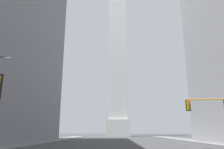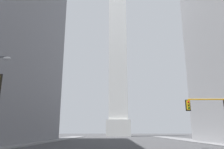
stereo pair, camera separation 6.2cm
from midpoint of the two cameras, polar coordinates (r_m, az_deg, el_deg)
The scene contains 4 objects.
sidewalk_left at distance 36.87m, azimuth -22.30°, elevation -16.40°, with size 5.00×104.33×0.15m, color slate.
sidewalk_right at distance 37.61m, azimuth 26.98°, elevation -15.86°, with size 5.00×104.33×0.15m, color slate.
obelisk at distance 97.11m, azimuth 1.46°, elevation 7.85°, with size 9.48×9.48×81.20m.
traffic_light_mid_right at distance 28.11m, azimuth 25.30°, elevation -8.35°, with size 5.20×0.51×5.60m.
Camera 1 is at (-0.95, -2.77, 1.86)m, focal length 35.00 mm.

